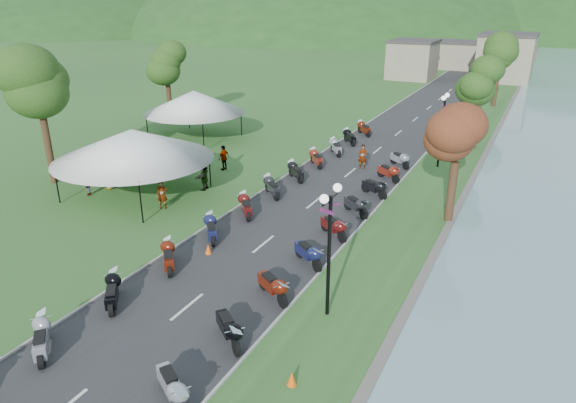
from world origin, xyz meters
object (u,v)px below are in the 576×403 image
at_px(pedestrian_a, 163,208).
at_px(pedestrian_c, 89,195).
at_px(vendor_tent_main, 135,163).
at_px(pedestrian_b, 167,178).

bearing_deg(pedestrian_a, pedestrian_c, 158.54).
bearing_deg(pedestrian_c, pedestrian_a, 51.22).
distance_m(pedestrian_a, pedestrian_c, 5.40).
relative_size(vendor_tent_main, pedestrian_a, 3.76).
xyz_separation_m(pedestrian_a, pedestrian_b, (-3.16, 4.19, 0.00)).
xyz_separation_m(pedestrian_a, pedestrian_c, (-5.39, -0.37, 0.00)).
height_order(vendor_tent_main, pedestrian_a, vendor_tent_main).
relative_size(pedestrian_b, pedestrian_c, 1.00).
distance_m(pedestrian_a, pedestrian_b, 5.24).
xyz_separation_m(pedestrian_b, pedestrian_c, (-2.23, -4.56, 0.00)).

